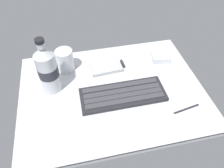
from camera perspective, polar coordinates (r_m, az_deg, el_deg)
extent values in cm
cube|color=silver|center=(77.38, 0.00, -2.03)|extent=(64.00, 48.00, 2.00)
cube|color=silver|center=(63.56, 4.71, -16.84)|extent=(64.00, 1.20, 0.80)
cube|color=#232328|center=(74.31, 2.85, -2.82)|extent=(29.05, 11.13, 1.40)
cube|color=#3D3D42|center=(75.78, 2.25, -0.55)|extent=(26.69, 2.12, 0.30)
cube|color=#3D3D42|center=(74.36, 2.66, -1.77)|extent=(26.69, 2.12, 0.30)
cube|color=#3D3D42|center=(72.98, 3.09, -3.03)|extent=(26.69, 2.12, 0.30)
cube|color=#3D3D42|center=(71.64, 3.54, -4.34)|extent=(26.69, 2.12, 0.30)
cube|color=#B7BABF|center=(84.16, -1.34, 4.55)|extent=(12.53, 8.46, 1.40)
cube|color=silver|center=(83.66, -1.35, 4.93)|extent=(8.81, 6.53, 0.10)
cube|color=#333338|center=(85.60, 2.81, 5.36)|extent=(1.08, 3.85, 1.12)
cylinder|color=silver|center=(83.49, -12.23, 6.14)|extent=(6.40, 6.40, 8.50)
cylinder|color=red|center=(84.12, -12.13, 5.63)|extent=(5.50, 5.50, 6.12)
cylinder|color=silver|center=(74.87, -16.31, 2.87)|extent=(6.60, 6.60, 15.00)
cone|color=silver|center=(69.29, -17.83, 8.18)|extent=(6.60, 6.60, 2.80)
cylinder|color=silver|center=(67.97, -18.27, 9.69)|extent=(2.51, 2.51, 1.80)
cylinder|color=black|center=(67.13, -18.56, 10.70)|extent=(2.77, 2.77, 1.20)
cylinder|color=#2D2D38|center=(74.38, -16.43, 3.29)|extent=(6.73, 6.73, 3.80)
cube|color=silver|center=(89.79, 12.63, 6.85)|extent=(7.69, 6.49, 2.40)
cylinder|color=#26262B|center=(75.06, 19.01, -6.08)|extent=(9.48, 2.31, 0.70)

